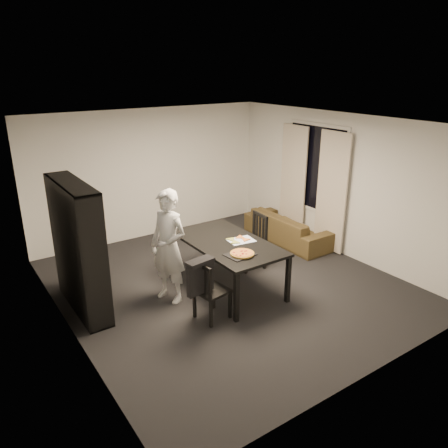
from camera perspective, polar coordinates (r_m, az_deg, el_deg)
room at (r=6.71m, az=0.51°, el=2.04°), size 5.01×5.51×2.61m
window_pane at (r=8.67m, az=11.90°, el=7.15°), size 0.02×1.40×1.60m
window_frame at (r=8.66m, az=11.88°, el=7.14°), size 0.03×1.52×1.72m
curtain_left at (r=8.35m, az=13.87°, el=4.02°), size 0.03×0.70×2.25m
curtain_right at (r=9.05m, az=9.01°, el=5.58°), size 0.03×0.70×2.25m
bookshelf at (r=6.49m, az=-18.51°, el=-2.98°), size 0.35×1.50×1.90m
dining_table at (r=6.82m, az=0.47°, el=-2.85°), size 1.05×1.90×0.79m
chair_left at (r=6.05m, az=-2.19°, el=-8.26°), size 0.47×0.47×0.89m
chair_right at (r=7.64m, az=4.00°, el=-1.69°), size 0.49×0.49×0.96m
draped_jacket at (r=5.87m, az=-3.12°, el=-6.68°), size 0.42×0.23×0.49m
person at (r=6.47m, az=-7.24°, el=-2.95°), size 0.61×0.74×1.72m
baking_tray at (r=6.32m, az=2.11°, el=-4.02°), size 0.43×0.36×0.01m
pepperoni_pizza at (r=6.32m, az=2.39°, el=-3.86°), size 0.35×0.35×0.03m
kitchen_towel at (r=6.83m, az=2.26°, el=-2.16°), size 0.43×0.35×0.01m
pizza_slices at (r=6.83m, az=1.80°, el=-2.04°), size 0.45×0.41×0.01m
sofa at (r=8.91m, az=8.35°, el=-0.45°), size 0.76×1.95×0.57m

